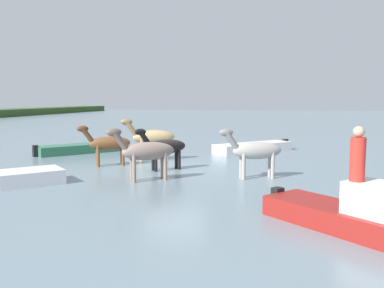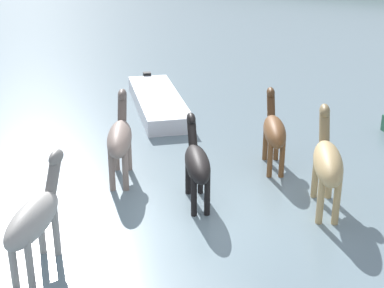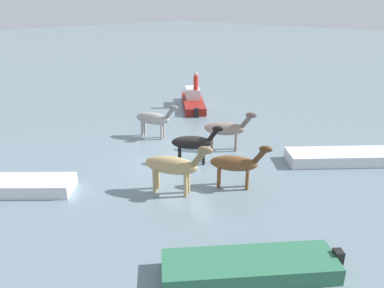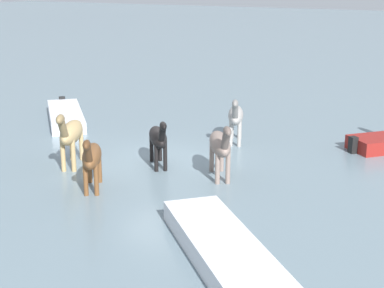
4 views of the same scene
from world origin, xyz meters
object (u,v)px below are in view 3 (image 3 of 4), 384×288
at_px(horse_dun_straggler, 226,129).
at_px(horse_chestnut_trailing, 194,143).
at_px(boat_motor_center, 344,158).
at_px(boat_launch_far, 193,102).
at_px(horse_pinto_flank, 173,166).
at_px(horse_lead, 154,119).
at_px(boat_tender_starboard, 250,269).
at_px(person_helmsman_aft, 196,82).
at_px(boat_skiff_near, 9,187).
at_px(horse_mid_herd, 236,164).

distance_m(horse_dun_straggler, horse_chestnut_trailing, 2.26).
bearing_deg(boat_motor_center, boat_launch_far, -56.52).
xyz_separation_m(horse_pinto_flank, horse_dun_straggler, (-4.78, -1.22, -0.05)).
bearing_deg(horse_lead, boat_tender_starboard, -51.16).
relative_size(horse_pinto_flank, person_helmsman_aft, 2.11).
xyz_separation_m(horse_dun_straggler, boat_skiff_near, (8.97, -3.47, -0.90)).
relative_size(horse_pinto_flank, horse_chestnut_trailing, 1.27).
relative_size(boat_tender_starboard, person_helmsman_aft, 3.60).
bearing_deg(horse_dun_straggler, horse_pinto_flank, -110.39).
bearing_deg(horse_mid_herd, boat_launch_far, 108.42).
xyz_separation_m(horse_mid_herd, boat_motor_center, (-5.27, 2.22, -0.82)).
height_order(boat_skiff_near, boat_tender_starboard, boat_skiff_near).
height_order(horse_lead, horse_mid_herd, horse_lead).
distance_m(horse_pinto_flank, person_helmsman_aft, 12.13).
xyz_separation_m(boat_tender_starboard, person_helmsman_aft, (-11.32, -12.13, 1.57)).
distance_m(boat_skiff_near, boat_tender_starboard, 9.66).
relative_size(boat_motor_center, person_helmsman_aft, 3.88).
bearing_deg(boat_motor_center, horse_lead, -22.43).
bearing_deg(horse_chestnut_trailing, horse_mid_herd, -52.09).
relative_size(horse_chestnut_trailing, boat_skiff_near, 0.45).
relative_size(horse_pinto_flank, horse_mid_herd, 1.16).
height_order(horse_dun_straggler, horse_mid_herd, horse_dun_straggler).
xyz_separation_m(horse_lead, boat_launch_far, (-5.95, -2.66, -0.72)).
relative_size(horse_lead, boat_launch_far, 0.54).
xyz_separation_m(horse_pinto_flank, horse_chestnut_trailing, (-2.52, -1.30, -0.14)).
xyz_separation_m(horse_mid_herd, boat_skiff_near, (6.12, -6.13, -0.83)).
bearing_deg(horse_lead, boat_skiff_near, -109.52).
distance_m(boat_launch_far, boat_tender_starboard, 16.77).
relative_size(horse_pinto_flank, boat_motor_center, 0.54).
height_order(horse_chestnut_trailing, boat_skiff_near, horse_chestnut_trailing).
xyz_separation_m(horse_dun_straggler, horse_chestnut_trailing, (2.26, -0.07, -0.09)).
distance_m(horse_lead, horse_pinto_flank, 6.20).
relative_size(horse_chestnut_trailing, boat_tender_starboard, 0.46).
height_order(horse_mid_herd, person_helmsman_aft, person_helmsman_aft).
bearing_deg(horse_lead, horse_chestnut_trailing, -38.00).
bearing_deg(horse_pinto_flank, boat_motor_center, 36.63).
xyz_separation_m(horse_mid_herd, person_helmsman_aft, (-7.61, -8.91, 0.74)).
relative_size(horse_pinto_flank, boat_launch_far, 0.57).
bearing_deg(horse_chestnut_trailing, horse_pinto_flank, -102.70).
distance_m(horse_lead, person_helmsman_aft, 6.46).
relative_size(horse_pinto_flank, boat_tender_starboard, 0.59).
relative_size(boat_tender_starboard, boat_motor_center, 0.93).
bearing_deg(boat_tender_starboard, boat_skiff_near, -33.25).
bearing_deg(boat_skiff_near, person_helmsman_aft, 58.23).
distance_m(boat_launch_far, boat_motor_center, 11.62).
height_order(boat_launch_far, boat_motor_center, boat_launch_far).
distance_m(boat_skiff_near, boat_motor_center, 14.12).
height_order(horse_chestnut_trailing, person_helmsman_aft, person_helmsman_aft).
bearing_deg(horse_chestnut_trailing, person_helmsman_aft, 91.47).
bearing_deg(horse_lead, horse_dun_straggler, -4.98).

